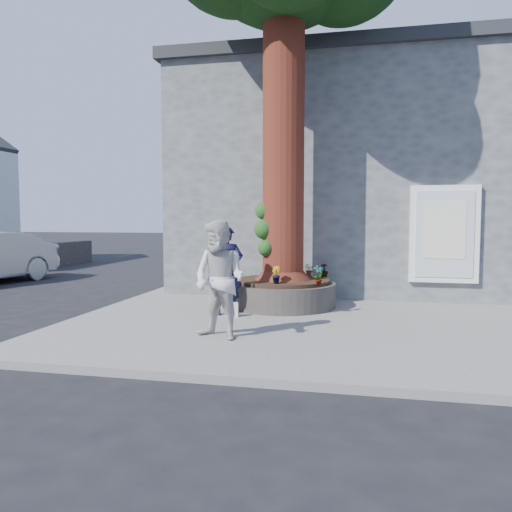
# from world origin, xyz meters

# --- Properties ---
(ground) EXTENTS (120.00, 120.00, 0.00)m
(ground) POSITION_xyz_m (0.00, 0.00, 0.00)
(ground) COLOR black
(ground) RESTS_ON ground
(pavement) EXTENTS (9.00, 8.00, 0.12)m
(pavement) POSITION_xyz_m (1.50, 1.00, 0.06)
(pavement) COLOR slate
(pavement) RESTS_ON ground
(yellow_line) EXTENTS (0.10, 30.00, 0.01)m
(yellow_line) POSITION_xyz_m (-3.05, 1.00, 0.00)
(yellow_line) COLOR yellow
(yellow_line) RESTS_ON ground
(stone_shop) EXTENTS (10.30, 8.30, 6.30)m
(stone_shop) POSITION_xyz_m (2.50, 7.20, 3.16)
(stone_shop) COLOR #535658
(stone_shop) RESTS_ON ground
(planter) EXTENTS (2.30, 2.30, 0.60)m
(planter) POSITION_xyz_m (0.80, 2.00, 0.41)
(planter) COLOR black
(planter) RESTS_ON pavement
(man) EXTENTS (0.77, 0.67, 1.78)m
(man) POSITION_xyz_m (-0.15, 0.84, 1.01)
(man) COLOR black
(man) RESTS_ON pavement
(woman) EXTENTS (1.13, 1.01, 1.91)m
(woman) POSITION_xyz_m (0.27, -1.15, 1.07)
(woman) COLOR beige
(woman) RESTS_ON pavement
(shopping_bag) EXTENTS (0.23, 0.17, 0.28)m
(shopping_bag) POSITION_xyz_m (0.02, 0.62, 0.26)
(shopping_bag) COLOR white
(shopping_bag) RESTS_ON pavement
(plant_a) EXTENTS (0.26, 0.24, 0.40)m
(plant_a) POSITION_xyz_m (1.65, 1.15, 0.92)
(plant_a) COLOR gray
(plant_a) RESTS_ON planter
(plant_b) EXTENTS (0.28, 0.28, 0.36)m
(plant_b) POSITION_xyz_m (0.77, 1.24, 0.90)
(plant_b) COLOR gray
(plant_b) RESTS_ON planter
(plant_c) EXTENTS (0.20, 0.20, 0.31)m
(plant_c) POSITION_xyz_m (1.65, 2.66, 0.87)
(plant_c) COLOR gray
(plant_c) RESTS_ON planter
(plant_d) EXTENTS (0.31, 0.32, 0.27)m
(plant_d) POSITION_xyz_m (1.29, 2.85, 0.86)
(plant_d) COLOR gray
(plant_d) RESTS_ON planter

